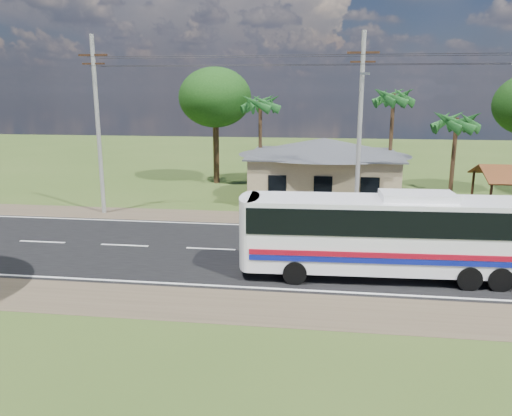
% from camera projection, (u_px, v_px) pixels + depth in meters
% --- Properties ---
extents(ground, '(120.00, 120.00, 0.00)m').
position_uv_depth(ground, '(301.00, 253.00, 24.34)').
color(ground, '#344D1B').
rests_on(ground, ground).
extents(road, '(120.00, 16.00, 0.03)m').
position_uv_depth(road, '(301.00, 253.00, 24.34)').
color(road, black).
rests_on(road, ground).
extents(house, '(12.40, 10.00, 5.00)m').
position_uv_depth(house, '(323.00, 162.00, 36.14)').
color(house, tan).
rests_on(house, ground).
extents(utility_poles, '(32.80, 2.22, 11.00)m').
position_uv_depth(utility_poles, '(354.00, 125.00, 28.92)').
color(utility_poles, '#9E9E99').
rests_on(utility_poles, ground).
extents(palm_near, '(2.80, 2.80, 6.70)m').
position_uv_depth(palm_near, '(457.00, 122.00, 32.41)').
color(palm_near, '#47301E').
rests_on(palm_near, ground).
extents(palm_mid, '(2.80, 2.80, 8.20)m').
position_uv_depth(palm_mid, '(393.00, 98.00, 36.87)').
color(palm_mid, '#47301E').
rests_on(palm_mid, ground).
extents(palm_far, '(2.80, 2.80, 7.70)m').
position_uv_depth(palm_far, '(260.00, 104.00, 38.74)').
color(palm_far, '#47301E').
rests_on(palm_far, ground).
extents(tree_behind_house, '(6.00, 6.00, 9.61)m').
position_uv_depth(tree_behind_house, '(215.00, 98.00, 41.08)').
color(tree_behind_house, '#47301E').
rests_on(tree_behind_house, ground).
extents(coach_bus, '(11.98, 3.00, 3.69)m').
position_uv_depth(coach_bus, '(391.00, 229.00, 20.73)').
color(coach_bus, white).
rests_on(coach_bus, ground).
extents(motorcycle, '(1.71, 0.82, 0.86)m').
position_uv_depth(motorcycle, '(361.00, 216.00, 29.70)').
color(motorcycle, black).
rests_on(motorcycle, ground).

